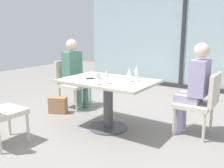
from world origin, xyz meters
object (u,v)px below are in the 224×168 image
Objects in this scene: person_far_right at (195,85)px; dining_table_main at (108,92)px; wine_glass_0 at (137,69)px; wine_glass_3 at (129,72)px; chair_far_left at (71,81)px; wine_glass_2 at (96,75)px; wine_glass_1 at (106,74)px; chair_far_right at (202,100)px; person_far_left at (75,70)px; handbag_0 at (58,105)px; cell_phone_on_table at (91,78)px; coffee_cup at (98,76)px; wine_glass_4 at (137,72)px.

dining_table_main is at bearing -155.38° from person_far_right.
wine_glass_3 is (0.05, -0.30, 0.00)m from wine_glass_0.
chair_far_left is at bearing 157.41° from dining_table_main.
person_far_right is 1.33m from wine_glass_2.
wine_glass_2 is at bearing -116.65° from wine_glass_1.
person_far_left is (-2.26, 0.00, 0.20)m from chair_far_right.
wine_glass_0 is at bearing 99.04° from wine_glass_3.
person_far_right reaches higher than handbag_0.
person_far_right is 1.44m from cell_phone_on_table.
person_far_left is at bearing 150.97° from coffee_cup.
person_far_left reaches higher than dining_table_main.
chair_far_left is 4.70× the size of wine_glass_2.
handbag_0 is at bearing -169.54° from wine_glass_0.
chair_far_left is at bearing 180.00° from person_far_right.
wine_glass_1 is at bearing -36.14° from coffee_cup.
wine_glass_2 is at bearing -106.22° from wine_glass_0.
wine_glass_0 and wine_glass_4 have the same top height.
person_far_left is 6.81× the size of wine_glass_2.
wine_glass_3 is 0.60m from cell_phone_on_table.
wine_glass_3 is at bearing 6.89° from coffee_cup.
handbag_0 is at bearing 165.95° from wine_glass_1.
wine_glass_0 is 0.68m from cell_phone_on_table.
coffee_cup is at bearing -173.11° from wine_glass_3.
wine_glass_1 is 0.44m from cell_phone_on_table.
person_far_right is (2.15, 0.00, 0.00)m from person_far_left.
coffee_cup is (-0.48, -0.06, -0.09)m from wine_glass_3.
person_far_right is at bearing 22.18° from coffee_cup.
chair_far_right is 1.04m from wine_glass_3.
cell_phone_on_table is at bearing -157.14° from person_far_right.
dining_table_main is at bearing 120.14° from wine_glass_1.
wine_glass_0 is (1.46, -0.15, 0.37)m from chair_far_left.
wine_glass_4 is (1.46, -0.35, 0.16)m from person_far_left.
wine_glass_0 is 1.28× the size of cell_phone_on_table.
coffee_cup is 0.30× the size of handbag_0.
person_far_right is at bearing 24.62° from dining_table_main.
chair_far_left is 0.69× the size of person_far_right.
chair_far_left is at bearing 145.69° from wine_glass_2.
wine_glass_0 reaches higher than cell_phone_on_table.
wine_glass_2 is (0.07, -0.36, 0.31)m from dining_table_main.
chair_far_left reaches higher than handbag_0.
wine_glass_2 is 0.59m from wine_glass_4.
wine_glass_3 is (1.50, -0.45, 0.37)m from chair_far_left.
handbag_0 is at bearing -150.95° from cell_phone_on_table.
person_far_right is at bearing -14.76° from handbag_0.
chair_far_right is at bearing 9.46° from wine_glass_0.
chair_far_right is (2.37, 0.00, 0.00)m from chair_far_left.
dining_table_main is at bearing 100.66° from wine_glass_2.
person_far_left is 4.20× the size of handbag_0.
wine_glass_2 is 0.43m from coffee_cup.
wine_glass_1 reaches higher than dining_table_main.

